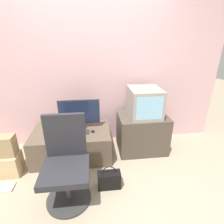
{
  "coord_description": "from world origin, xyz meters",
  "views": [
    {
      "loc": [
        0.02,
        -1.54,
        1.74
      ],
      "look_at": [
        0.31,
        0.92,
        0.7
      ],
      "focal_mm": 28.0,
      "sensor_mm": 36.0,
      "label": 1
    }
  ],
  "objects": [
    {
      "name": "book",
      "position": [
        -1.13,
        0.26,
        0.01
      ],
      "size": [
        0.23,
        0.15,
        0.02
      ],
      "color": "beige",
      "rests_on": "ground_plane"
    },
    {
      "name": "keyboard",
      "position": [
        -0.23,
        0.78,
        0.46
      ],
      "size": [
        0.35,
        0.13,
        0.01
      ],
      "color": "#2D2D2D",
      "rests_on": "desk"
    },
    {
      "name": "mouse",
      "position": [
        -0.0,
        0.77,
        0.47
      ],
      "size": [
        0.05,
        0.04,
        0.03
      ],
      "color": "black",
      "rests_on": "desk"
    },
    {
      "name": "ground_plane",
      "position": [
        0.0,
        0.0,
        0.0
      ],
      "size": [
        12.0,
        12.0,
        0.0
      ],
      "primitive_type": "plane",
      "color": "tan"
    },
    {
      "name": "cardboard_box_upper",
      "position": [
        -1.14,
        0.54,
        0.45
      ],
      "size": [
        0.25,
        0.17,
        0.29
      ],
      "color": "#A3845B",
      "rests_on": "cardboard_box_lower"
    },
    {
      "name": "crt_tv",
      "position": [
        0.81,
        0.91,
        0.84
      ],
      "size": [
        0.47,
        0.53,
        0.44
      ],
      "color": "gray",
      "rests_on": "side_stand"
    },
    {
      "name": "handbag",
      "position": [
        0.18,
        0.13,
        0.12
      ],
      "size": [
        0.29,
        0.13,
        0.32
      ],
      "color": "black",
      "rests_on": "ground_plane"
    },
    {
      "name": "main_monitor",
      "position": [
        -0.19,
        0.94,
        0.68
      ],
      "size": [
        0.62,
        0.19,
        0.46
      ],
      "color": "#2D2D2D",
      "rests_on": "desk"
    },
    {
      "name": "office_chair",
      "position": [
        -0.31,
        0.07,
        0.44
      ],
      "size": [
        0.51,
        0.51,
        0.99
      ],
      "color": "#333333",
      "rests_on": "ground_plane"
    },
    {
      "name": "desk",
      "position": [
        -0.33,
        0.85,
        0.22
      ],
      "size": [
        1.17,
        0.7,
        0.45
      ],
      "color": "brown",
      "rests_on": "ground_plane"
    },
    {
      "name": "side_stand",
      "position": [
        0.8,
        0.91,
        0.31
      ],
      "size": [
        0.77,
        0.55,
        0.62
      ],
      "color": "#4C4238",
      "rests_on": "ground_plane"
    },
    {
      "name": "cardboard_box_lower",
      "position": [
        -1.14,
        0.54,
        0.15
      ],
      "size": [
        0.27,
        0.25,
        0.31
      ],
      "color": "#D1B27F",
      "rests_on": "ground_plane"
    },
    {
      "name": "wall_back",
      "position": [
        0.0,
        1.32,
        1.3
      ],
      "size": [
        4.4,
        0.05,
        2.6
      ],
      "color": "beige",
      "rests_on": "ground_plane"
    }
  ]
}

